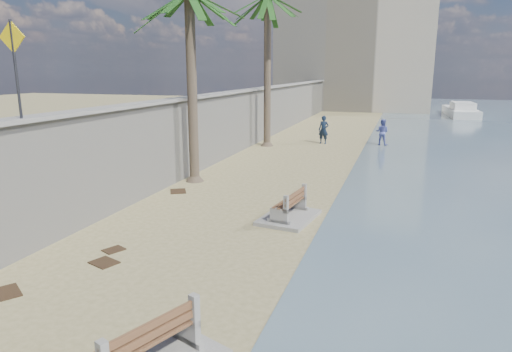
# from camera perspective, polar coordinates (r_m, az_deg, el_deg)

# --- Properties ---
(ground_plane) EXTENTS (140.00, 140.00, 0.00)m
(ground_plane) POSITION_cam_1_polar(r_m,az_deg,el_deg) (10.06, -9.97, -15.72)
(ground_plane) COLOR #9C8E60
(seawall) EXTENTS (0.45, 70.00, 3.50)m
(seawall) POSITION_cam_1_polar(r_m,az_deg,el_deg) (29.46, -0.93, 7.19)
(seawall) COLOR gray
(seawall) RESTS_ON ground_plane
(wall_cap) EXTENTS (0.80, 70.00, 0.12)m
(wall_cap) POSITION_cam_1_polar(r_m,az_deg,el_deg) (29.32, -0.94, 10.69)
(wall_cap) COLOR gray
(wall_cap) RESTS_ON seawall
(end_building) EXTENTS (18.00, 12.00, 14.00)m
(end_building) POSITION_cam_1_polar(r_m,az_deg,el_deg) (60.09, 12.34, 14.97)
(end_building) COLOR #B7AA93
(end_building) RESTS_ON ground_plane
(bench_near) EXTENTS (2.42, 2.85, 1.01)m
(bench_near) POSITION_cam_1_polar(r_m,az_deg,el_deg) (8.06, -13.75, -20.20)
(bench_near) COLOR gray
(bench_near) RESTS_ON ground_plane
(bench_far) EXTENTS (1.83, 2.44, 0.94)m
(bench_far) POSITION_cam_1_polar(r_m,az_deg,el_deg) (15.05, 4.14, -3.91)
(bench_far) COLOR gray
(bench_far) RESTS_ON ground_plane
(pedestrian_sign) EXTENTS (0.78, 0.07, 2.40)m
(pedestrian_sign) POSITION_cam_1_polar(r_m,az_deg,el_deg) (13.07, -27.98, 13.14)
(pedestrian_sign) COLOR #2D2D33
(pedestrian_sign) RESTS_ON wall_cap
(streetlight) EXTENTS (0.28, 0.28, 5.12)m
(streetlight) POSITION_cam_1_polar(r_m,az_deg,el_deg) (21.91, -7.83, 17.84)
(streetlight) COLOR #2D2D33
(streetlight) RESTS_ON wall_cap
(person_a) EXTENTS (0.83, 0.62, 2.12)m
(person_a) POSITION_cam_1_polar(r_m,az_deg,el_deg) (30.62, 8.45, 5.99)
(person_a) COLOR #121F33
(person_a) RESTS_ON ground_plane
(person_b) EXTENTS (1.05, 0.90, 1.88)m
(person_b) POSITION_cam_1_polar(r_m,az_deg,el_deg) (30.88, 15.50, 5.48)
(person_b) COLOR #5058A6
(person_b) RESTS_ON ground_plane
(yacht_far) EXTENTS (3.06, 9.41, 1.50)m
(yacht_far) POSITION_cam_1_polar(r_m,az_deg,el_deg) (53.67, 24.17, 7.27)
(yacht_far) COLOR silver
(yacht_far) RESTS_ON bay_water
(debris_b) EXTENTS (0.81, 0.73, 0.03)m
(debris_b) POSITION_cam_1_polar(r_m,az_deg,el_deg) (12.48, -18.45, -10.22)
(debris_b) COLOR #382616
(debris_b) RESTS_ON ground_plane
(debris_c) EXTENTS (0.90, 0.96, 0.03)m
(debris_c) POSITION_cam_1_polar(r_m,az_deg,el_deg) (18.74, -9.71, -1.88)
(debris_c) COLOR #382616
(debris_c) RESTS_ON ground_plane
(debris_d) EXTENTS (0.61, 0.66, 0.03)m
(debris_d) POSITION_cam_1_polar(r_m,az_deg,el_deg) (13.22, -17.36, -8.79)
(debris_d) COLOR #382616
(debris_d) RESTS_ON ground_plane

